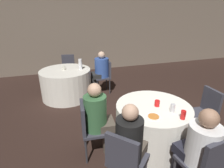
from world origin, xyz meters
name	(u,v)px	position (x,y,z in m)	size (l,w,h in m)	color
ground_plane	(162,142)	(0.00, 0.00, 0.00)	(16.00, 16.00, 0.00)	black
wall_back	(98,33)	(0.00, 4.59, 1.40)	(16.00, 0.06, 2.80)	#7A6B5B
table_near	(152,126)	(-0.22, 0.01, 0.37)	(1.15, 1.15, 0.74)	white
table_far	(66,84)	(-1.39, 2.32, 0.37)	(1.26, 1.26, 0.74)	white
chair_near_west	(90,125)	(-1.20, 0.10, 0.54)	(0.44, 0.43, 0.88)	#383842
chair_near_south	(207,162)	(-0.12, -0.97, 0.54)	(0.44, 0.44, 0.88)	#383842
chair_near_east	(205,109)	(0.77, -0.04, 0.54)	(0.42, 0.42, 0.88)	#383842
chair_near_southwest	(125,159)	(-0.95, -0.65, 0.54)	(0.57, 0.57, 0.88)	#383842
chair_far_east	(105,74)	(-0.35, 2.32, 0.54)	(0.41, 0.40, 0.88)	#383842
chair_far_north	(68,66)	(-1.24, 3.35, 0.54)	(0.45, 0.46, 0.88)	#383842
person_green_jacket	(101,120)	(-1.04, 0.09, 0.59)	(0.50, 0.34, 1.18)	#4C4238
person_black_shirt	(131,146)	(-0.82, -0.54, 0.58)	(0.45, 0.44, 1.17)	#4C4238
person_blue_shirt	(100,72)	(-0.50, 2.32, 0.60)	(0.53, 0.37, 1.15)	#282828
person_white_shirt	(196,149)	(-0.13, -0.81, 0.59)	(0.37, 0.51, 1.14)	black
pizza_plate_near	(153,117)	(-0.39, -0.27, 0.74)	(0.21, 0.21, 0.02)	white
soda_can_silver	(173,108)	(-0.06, -0.22, 0.80)	(0.07, 0.07, 0.12)	silver
soda_can_red	(183,115)	(-0.04, -0.42, 0.80)	(0.07, 0.07, 0.12)	red
cup_near	(157,103)	(-0.18, -0.01, 0.78)	(0.08, 0.08, 0.09)	red
bottle_far	(80,64)	(-1.01, 2.27, 0.87)	(0.09, 0.09, 0.26)	white
cup_far	(64,68)	(-1.41, 2.35, 0.78)	(0.08, 0.08, 0.09)	silver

